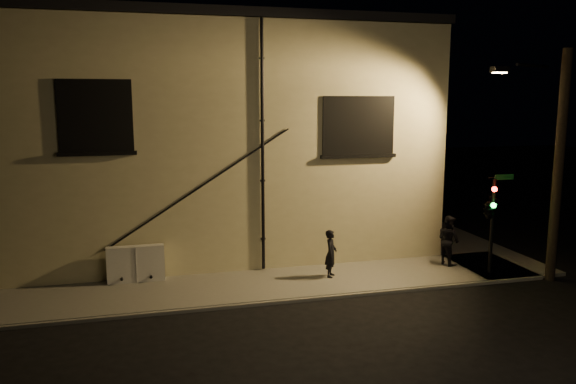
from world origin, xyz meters
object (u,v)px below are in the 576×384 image
object	(u,v)px
utility_cabinet	(136,264)
pedestrian_a	(331,253)
pedestrian_b	(448,240)
streetlamp_pole	(555,161)
traffic_signal	(490,208)

from	to	relation	value
utility_cabinet	pedestrian_a	distance (m)	6.29
pedestrian_a	utility_cabinet	bearing A→B (deg)	108.85
utility_cabinet	pedestrian_b	bearing A→B (deg)	-4.19
pedestrian_b	streetlamp_pole	distance (m)	4.35
utility_cabinet	traffic_signal	world-z (taller)	traffic_signal
utility_cabinet	streetlamp_pole	size ratio (longest dim) A/B	0.24
pedestrian_b	streetlamp_pole	world-z (taller)	streetlamp_pole
pedestrian_a	traffic_signal	xyz separation A→B (m)	(5.13, -1.04, 1.45)
pedestrian_a	pedestrian_b	world-z (taller)	pedestrian_b
pedestrian_a	pedestrian_b	distance (m)	4.48
pedestrian_a	streetlamp_pole	bearing A→B (deg)	-75.41
pedestrian_b	utility_cabinet	bearing A→B (deg)	73.65
pedestrian_b	streetlamp_pole	xyz separation A→B (m)	(2.47, -2.04, 2.95)
utility_cabinet	streetlamp_pole	xyz separation A→B (m)	(13.13, -2.82, 3.23)
pedestrian_b	streetlamp_pole	size ratio (longest dim) A/B	0.23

